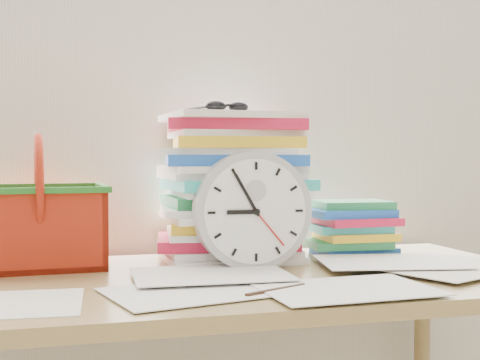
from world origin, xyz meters
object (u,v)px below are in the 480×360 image
object	(u,v)px
paper_stack	(233,187)
book_stack	(353,228)
desk	(229,310)
basket	(39,202)
clock	(252,211)

from	to	relation	value
paper_stack	book_stack	size ratio (longest dim) A/B	1.50
desk	basket	distance (m)	0.50
book_stack	basket	world-z (taller)	basket
paper_stack	desk	bearing A→B (deg)	-107.32
book_stack	clock	bearing A→B (deg)	-155.04
book_stack	basket	size ratio (longest dim) A/B	0.80
book_stack	basket	distance (m)	0.78
desk	clock	bearing A→B (deg)	38.56
paper_stack	basket	bearing A→B (deg)	179.08
paper_stack	basket	size ratio (longest dim) A/B	1.20
desk	basket	bearing A→B (deg)	151.22
paper_stack	basket	distance (m)	0.46
clock	basket	bearing A→B (deg)	160.83
clock	basket	world-z (taller)	basket
basket	paper_stack	bearing A→B (deg)	-3.11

